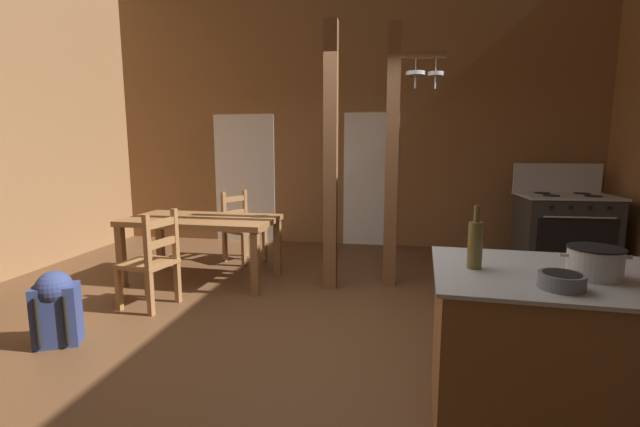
{
  "coord_description": "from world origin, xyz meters",
  "views": [
    {
      "loc": [
        0.69,
        -3.31,
        1.56
      ],
      "look_at": [
        0.08,
        0.41,
        0.97
      ],
      "focal_mm": 24.43,
      "sensor_mm": 36.0,
      "label": 1
    }
  ],
  "objects": [
    {
      "name": "stockpot_on_counter",
      "position": [
        1.7,
        -1.01,
        0.98
      ],
      "size": [
        0.33,
        0.26,
        0.15
      ],
      "color": "#B7BABF",
      "rests_on": "kitchen_island"
    },
    {
      "name": "mixing_bowl_on_counter",
      "position": [
        1.48,
        -1.22,
        0.94
      ],
      "size": [
        0.2,
        0.2,
        0.07
      ],
      "color": "slate",
      "rests_on": "kitchen_island"
    },
    {
      "name": "support_post_center",
      "position": [
        0.05,
        1.3,
        1.41
      ],
      "size": [
        0.14,
        0.14,
        2.83
      ],
      "color": "brown",
      "rests_on": "ground_plane"
    },
    {
      "name": "dining_table",
      "position": [
        -1.46,
        1.35,
        0.65
      ],
      "size": [
        1.74,
        0.97,
        0.74
      ],
      "color": "brown",
      "rests_on": "ground_plane"
    },
    {
      "name": "ladderback_chair_by_post",
      "position": [
        -1.3,
        2.26,
        0.45
      ],
      "size": [
        0.6,
        0.6,
        0.95
      ],
      "color": "olive",
      "rests_on": "ground_plane"
    },
    {
      "name": "wall_back",
      "position": [
        0.0,
        3.58,
        2.24
      ],
      "size": [
        8.25,
        0.14,
        4.48
      ],
      "primitive_type": "cube",
      "color": "brown",
      "rests_on": "ground_plane"
    },
    {
      "name": "glazed_door_back_left",
      "position": [
        -1.68,
        3.51,
        1.02
      ],
      "size": [
        1.0,
        0.01,
        2.05
      ],
      "primitive_type": "cube",
      "color": "white",
      "rests_on": "ground_plane"
    },
    {
      "name": "bottle_tall_on_counter",
      "position": [
        1.14,
        -0.93,
        1.04
      ],
      "size": [
        0.08,
        0.08,
        0.34
      ],
      "color": "brown",
      "rests_on": "kitchen_island"
    },
    {
      "name": "ground_plane",
      "position": [
        0.0,
        0.0,
        -0.05
      ],
      "size": [
        8.25,
        7.82,
        0.1
      ],
      "primitive_type": "cube",
      "color": "brown"
    },
    {
      "name": "ladderback_chair_near_window",
      "position": [
        -1.57,
        0.45,
        0.45
      ],
      "size": [
        0.52,
        0.52,
        0.95
      ],
      "color": "olive",
      "rests_on": "ground_plane"
    },
    {
      "name": "backpack",
      "position": [
        -1.89,
        -0.42,
        0.31
      ],
      "size": [
        0.38,
        0.37,
        0.6
      ],
      "color": "navy",
      "rests_on": "ground_plane"
    },
    {
      "name": "support_post_with_pot_rack",
      "position": [
        0.72,
        1.52,
        1.51
      ],
      "size": [
        0.6,
        0.2,
        2.83
      ],
      "color": "brown",
      "rests_on": "ground_plane"
    },
    {
      "name": "glazed_panel_back_right",
      "position": [
        0.37,
        3.51,
        1.02
      ],
      "size": [
        0.84,
        0.01,
        2.05
      ],
      "primitive_type": "cube",
      "color": "white",
      "rests_on": "ground_plane"
    },
    {
      "name": "stove_range",
      "position": [
        2.94,
        2.73,
        0.48
      ],
      "size": [
        1.17,
        0.85,
        1.32
      ],
      "color": "#303030",
      "rests_on": "ground_plane"
    }
  ]
}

